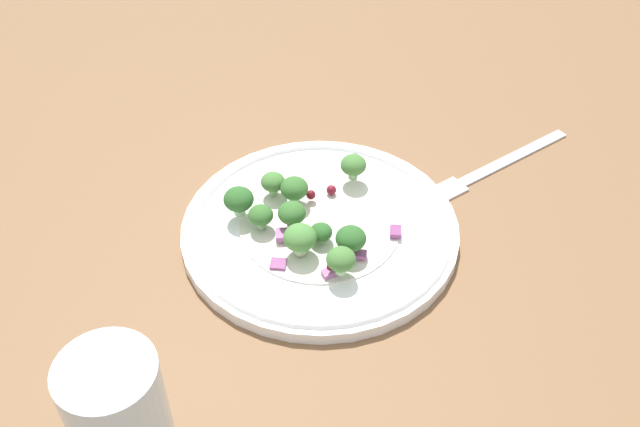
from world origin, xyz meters
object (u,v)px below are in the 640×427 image
object	(u,v)px
broccoli_floret_0	(239,200)
water_glass	(119,416)
plate	(320,228)
broccoli_floret_2	(300,238)
broccoli_floret_1	(351,239)
fork	(493,167)

from	to	relation	value
broccoli_floret_0	water_glass	distance (cm)	24.75
plate	broccoli_floret_0	bearing A→B (deg)	138.21
broccoli_floret_0	broccoli_floret_2	size ratio (longest dim) A/B	0.96
broccoli_floret_1	fork	xyz separation A→B (cm)	(20.41, 2.68, -2.97)
broccoli_floret_2	water_glass	size ratio (longest dim) A/B	0.28
broccoli_floret_2	water_glass	bearing A→B (deg)	-156.34
broccoli_floret_0	broccoli_floret_1	size ratio (longest dim) A/B	1.03
broccoli_floret_1	broccoli_floret_2	size ratio (longest dim) A/B	0.93
broccoli_floret_1	fork	world-z (taller)	broccoli_floret_1
water_glass	fork	bearing A→B (deg)	11.63
broccoli_floret_0	fork	distance (cm)	27.29
fork	broccoli_floret_0	bearing A→B (deg)	164.73
plate	fork	xyz separation A→B (cm)	(20.46, -2.06, -0.61)
broccoli_floret_2	fork	xyz separation A→B (cm)	(24.15, 0.20, -3.14)
plate	water_glass	size ratio (longest dim) A/B	2.47
broccoli_floret_0	fork	bearing A→B (deg)	-15.27
broccoli_floret_0	broccoli_floret_1	xyz separation A→B (cm)	(5.73, -9.81, -0.30)
broccoli_floret_0	water_glass	xyz separation A→B (cm)	(-18.53, -16.32, 1.76)
fork	water_glass	xyz separation A→B (cm)	(-44.67, -9.19, 5.02)
broccoli_floret_2	plate	bearing A→B (deg)	31.59
fork	water_glass	distance (cm)	45.88
broccoli_floret_1	broccoli_floret_2	distance (cm)	4.49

